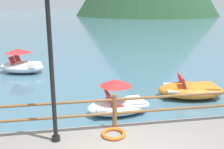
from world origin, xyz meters
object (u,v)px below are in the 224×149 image
(lamp_post, at_px, (49,29))
(pedal_boat_0, at_px, (119,103))
(pedal_boat_2, at_px, (22,64))
(pedal_boat_1, at_px, (191,90))
(life_ring, at_px, (113,134))

(lamp_post, xyz_separation_m, pedal_boat_0, (1.97, 2.17, -2.66))
(pedal_boat_2, bearing_deg, lamp_post, -75.99)
(lamp_post, height_order, pedal_boat_1, lamp_post)
(life_ring, bearing_deg, lamp_post, -179.76)
(lamp_post, xyz_separation_m, pedal_boat_1, (5.05, 3.19, -2.74))
(pedal_boat_1, bearing_deg, life_ring, -138.92)
(pedal_boat_1, bearing_deg, lamp_post, -147.76)
(pedal_boat_0, bearing_deg, pedal_boat_1, 18.33)
(lamp_post, distance_m, life_ring, 2.96)
(pedal_boat_2, bearing_deg, pedal_boat_1, -35.33)
(pedal_boat_2, bearing_deg, life_ring, -67.20)
(pedal_boat_0, relative_size, pedal_boat_2, 0.85)
(life_ring, distance_m, pedal_boat_0, 2.23)
(lamp_post, bearing_deg, pedal_boat_2, 104.01)
(pedal_boat_0, xyz_separation_m, pedal_boat_2, (-4.02, 6.06, 0.05))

